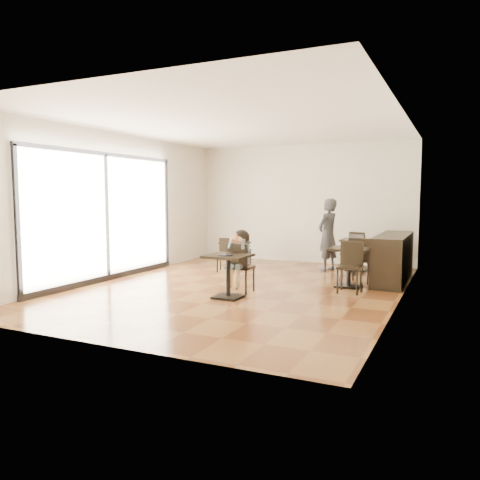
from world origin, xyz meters
The scene contains 23 objects.
floor centered at (0.00, 0.00, 0.00)m, with size 6.00×8.00×0.01m, color brown.
ceiling centered at (0.00, 0.00, 3.20)m, with size 6.00×8.00×0.01m, color white.
wall_back centered at (0.00, 4.00, 1.60)m, with size 6.00×0.01×3.20m, color beige.
wall_front centered at (0.00, -4.00, 1.60)m, with size 6.00×0.01×3.20m, color beige.
wall_left centered at (-3.00, 0.00, 1.60)m, with size 0.01×8.00×3.20m, color beige.
wall_right centered at (3.00, 0.00, 1.60)m, with size 0.01×8.00×3.20m, color beige.
storefront_window centered at (-2.97, -0.50, 1.40)m, with size 0.04×4.50×2.60m, color white.
child_table centered at (0.19, -0.97, 0.39)m, with size 0.74×0.74×0.78m, color black, non-canonical shape.
child_chair centered at (0.19, -0.42, 0.47)m, with size 0.42×0.42×0.94m, color black, non-canonical shape.
child centered at (0.19, -0.42, 0.59)m, with size 0.42×0.59×1.18m, color slate, non-canonical shape.
plate centered at (0.19, -1.07, 0.79)m, with size 0.26×0.26×0.02m, color black.
pizza_slice centered at (0.19, -0.61, 1.02)m, with size 0.27×0.21×0.06m, color tan, non-canonical shape.
adult_patron centered at (1.02, 2.77, 0.88)m, with size 0.64×0.42×1.75m, color #35363A.
cafe_table_mid centered at (1.93, 0.96, 0.39)m, with size 0.75×0.75×0.79m, color black, non-canonical shape.
cafe_table_left centered at (-1.19, 2.18, 0.33)m, with size 0.62×0.62×0.66m, color black, non-canonical shape.
cafe_table_back centered at (1.67, 3.07, 0.38)m, with size 0.72×0.72×0.77m, color black, non-canonical shape.
chair_mid_a centered at (2.05, 1.51, 0.47)m, with size 0.43×0.43×0.95m, color black, non-canonical shape.
chair_mid_b centered at (2.05, 0.41, 0.47)m, with size 0.43×0.43×0.95m, color black, non-canonical shape.
chair_left_a centered at (-1.19, 2.73, 0.40)m, with size 0.36×0.36×0.79m, color black, non-canonical shape.
chair_left_b centered at (-1.19, 1.63, 0.40)m, with size 0.36×0.36×0.79m, color black, non-canonical shape.
chair_back_a centered at (1.67, 3.50, 0.46)m, with size 0.41×0.41×0.92m, color black, non-canonical shape.
chair_back_b centered at (1.67, 2.52, 0.46)m, with size 0.41×0.41×0.92m, color black, non-canonical shape.
service_counter centered at (2.65, 2.00, 0.50)m, with size 0.60×2.40×1.00m, color black.
Camera 1 is at (3.86, -8.35, 1.84)m, focal length 35.00 mm.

